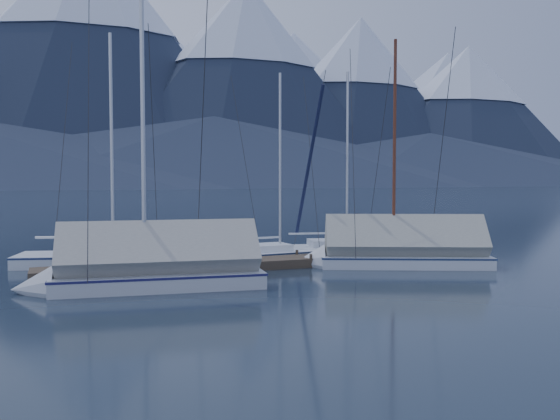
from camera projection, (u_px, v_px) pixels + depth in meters
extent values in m
plane|color=black|center=(300.00, 274.00, 21.11)|extent=(1000.00, 1000.00, 0.00)
cone|color=#475675|center=(124.00, 88.00, 433.14)|extent=(330.00, 330.00, 140.00)
cone|color=silver|center=(123.00, 31.00, 430.99)|extent=(142.76, 142.76, 58.80)
cone|color=#475675|center=(293.00, 109.00, 497.09)|extent=(308.00, 308.00, 125.00)
cone|color=silver|center=(293.00, 64.00, 495.17)|extent=(133.24, 133.24, 52.50)
cone|color=#475675|center=(447.00, 118.00, 528.23)|extent=(286.00, 286.00, 115.00)
cone|color=silver|center=(448.00, 80.00, 526.46)|extent=(123.72, 123.72, 48.30)
cone|color=#192133|center=(90.00, 57.00, 310.59)|extent=(228.00, 228.00, 135.00)
cone|color=#192133|center=(247.00, 84.00, 320.89)|extent=(190.00, 190.00, 110.00)
cone|color=silver|center=(247.00, 23.00, 319.19)|extent=(82.19, 82.19, 46.20)
cone|color=#192133|center=(361.00, 102.00, 357.04)|extent=(182.40, 182.40, 100.00)
cone|color=silver|center=(361.00, 52.00, 355.49)|extent=(78.91, 78.91, 42.00)
cone|color=#192133|center=(468.00, 116.00, 379.23)|extent=(197.60, 197.60, 88.00)
cone|color=silver|center=(469.00, 75.00, 377.87)|extent=(85.48, 85.48, 36.96)
cone|color=#192133|center=(214.00, 151.00, 270.29)|extent=(390.00, 390.00, 32.00)
cone|color=#192133|center=(430.00, 159.00, 317.54)|extent=(364.00, 364.00, 28.00)
cube|color=#382D23|center=(280.00, 262.00, 22.97)|extent=(18.00, 1.50, 0.34)
cube|color=black|center=(121.00, 277.00, 20.86)|extent=(3.00, 1.30, 0.30)
cube|color=black|center=(280.00, 268.00, 22.98)|extent=(3.00, 1.30, 0.30)
cube|color=black|center=(412.00, 260.00, 25.10)|extent=(3.00, 1.30, 0.30)
cylinder|color=#382D23|center=(60.00, 266.00, 20.78)|extent=(0.12, 0.12, 0.35)
cylinder|color=#382D23|center=(60.00, 272.00, 19.47)|extent=(0.12, 0.12, 0.35)
cylinder|color=#382D23|center=(147.00, 262.00, 21.84)|extent=(0.12, 0.12, 0.35)
cylinder|color=#382D23|center=(153.00, 267.00, 20.54)|extent=(0.12, 0.12, 0.35)
cylinder|color=#382D23|center=(225.00, 258.00, 22.91)|extent=(0.12, 0.12, 0.35)
cylinder|color=#382D23|center=(236.00, 263.00, 21.60)|extent=(0.12, 0.12, 0.35)
cylinder|color=#382D23|center=(297.00, 254.00, 23.97)|extent=(0.12, 0.12, 0.35)
cylinder|color=#382D23|center=(311.00, 259.00, 22.66)|extent=(0.12, 0.12, 0.35)
cylinder|color=#382D23|center=(362.00, 251.00, 25.03)|extent=(0.12, 0.12, 0.35)
cylinder|color=#382D23|center=(379.00, 255.00, 23.72)|extent=(0.12, 0.12, 0.35)
cylinder|color=#382D23|center=(423.00, 248.00, 26.09)|extent=(0.12, 0.12, 0.35)
cylinder|color=#382D23|center=(442.00, 252.00, 24.78)|extent=(0.12, 0.12, 0.35)
cube|color=silver|center=(102.00, 262.00, 23.31)|extent=(6.75, 3.62, 0.71)
cube|color=silver|center=(102.00, 270.00, 23.33)|extent=(5.59, 2.45, 0.32)
cube|color=navy|center=(102.00, 254.00, 23.30)|extent=(6.82, 3.65, 0.06)
cone|color=silver|center=(197.00, 260.00, 23.76)|extent=(1.64, 2.28, 2.06)
cube|color=silver|center=(94.00, 249.00, 23.25)|extent=(2.54, 1.99, 0.32)
cylinder|color=#B2B7BF|center=(112.00, 144.00, 23.12)|extent=(0.13, 0.13, 8.57)
cylinder|color=#B2B7BF|center=(74.00, 237.00, 23.13)|extent=(2.83, 0.79, 0.10)
cylinder|color=#26262B|center=(153.00, 144.00, 23.32)|extent=(0.80, 3.15, 8.58)
cube|color=white|center=(272.00, 258.00, 24.70)|extent=(5.66, 2.30, 0.61)
cube|color=white|center=(272.00, 264.00, 24.71)|extent=(4.77, 1.40, 0.28)
cube|color=navy|center=(272.00, 252.00, 24.68)|extent=(5.72, 2.32, 0.06)
cone|color=white|center=(338.00, 254.00, 26.07)|extent=(1.16, 1.85, 1.77)
cube|color=white|center=(266.00, 248.00, 24.56)|extent=(2.04, 1.45, 0.28)
cylinder|color=#B2B7BF|center=(280.00, 162.00, 24.65)|extent=(0.11, 0.11, 7.37)
cylinder|color=#B2B7BF|center=(252.00, 238.00, 24.26)|extent=(2.49, 0.29, 0.08)
cylinder|color=#26262B|center=(309.00, 163.00, 25.24)|extent=(0.26, 2.78, 7.38)
cube|color=silver|center=(338.00, 253.00, 26.27)|extent=(6.00, 2.96, 0.63)
cube|color=silver|center=(338.00, 259.00, 26.28)|extent=(5.00, 1.95, 0.29)
cube|color=#172746|center=(338.00, 247.00, 26.26)|extent=(6.06, 2.99, 0.06)
cone|color=silver|center=(409.00, 251.00, 26.84)|extent=(1.38, 2.00, 1.84)
cube|color=silver|center=(332.00, 243.00, 26.20)|extent=(2.23, 1.70, 0.29)
cylinder|color=#B2B7BF|center=(347.00, 159.00, 26.12)|extent=(0.11, 0.11, 7.66)
cylinder|color=#B2B7BF|center=(317.00, 233.00, 26.06)|extent=(2.56, 0.57, 0.09)
cylinder|color=#26262B|center=(378.00, 160.00, 26.37)|extent=(0.57, 2.85, 7.67)
cube|color=silver|center=(404.00, 263.00, 23.09)|extent=(6.80, 4.59, 0.68)
cube|color=silver|center=(404.00, 271.00, 23.11)|extent=(5.52, 3.27, 0.31)
cube|color=navy|center=(404.00, 256.00, 23.08)|extent=(6.87, 4.64, 0.06)
cone|color=silver|center=(310.00, 262.00, 23.23)|extent=(1.90, 2.46, 2.19)
cylinder|color=#592819|center=(394.00, 148.00, 22.87)|extent=(0.12, 0.12, 8.28)
cylinder|color=#592819|center=(431.00, 238.00, 23.01)|extent=(2.70, 1.21, 0.09)
cylinder|color=#26262B|center=(353.00, 148.00, 22.93)|extent=(1.28, 2.99, 8.29)
cube|color=gray|center=(404.00, 244.00, 23.05)|extent=(6.52, 4.51, 2.32)
cube|color=silver|center=(160.00, 283.00, 18.50)|extent=(6.58, 2.95, 0.75)
cube|color=silver|center=(160.00, 294.00, 18.52)|extent=(5.52, 1.83, 0.34)
cube|color=#1C1B52|center=(160.00, 273.00, 18.48)|extent=(6.64, 2.98, 0.07)
cone|color=silver|center=(33.00, 289.00, 17.57)|extent=(1.48, 2.31, 2.18)
cylinder|color=#B2B7BF|center=(143.00, 125.00, 18.13)|extent=(0.14, 0.14, 9.10)
cylinder|color=#B2B7BF|center=(196.00, 249.00, 18.73)|extent=(2.86, 0.41, 0.10)
cylinder|color=#26262B|center=(88.00, 123.00, 17.73)|extent=(0.38, 3.19, 9.11)
cube|color=#9B9A91|center=(159.00, 257.00, 18.46)|extent=(6.27, 2.96, 2.32)
imported|color=black|center=(359.00, 233.00, 24.64)|extent=(0.56, 0.69, 1.63)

